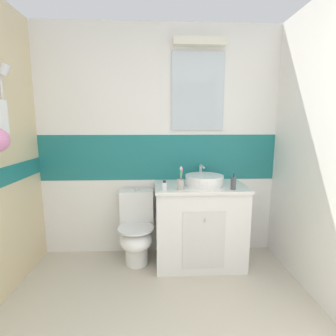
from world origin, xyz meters
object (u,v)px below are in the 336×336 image
object	(u,v)px
sink_basin	(204,180)
perfume_flask_small	(164,185)
toothbrush_cup	(180,183)
soap_dispenser	(233,183)
toilet	(136,230)

from	to	relation	value
sink_basin	perfume_flask_small	bearing A→B (deg)	-156.67
toothbrush_cup	soap_dispenser	bearing A→B (deg)	-3.68
sink_basin	toilet	size ratio (longest dim) A/B	0.56
sink_basin	perfume_flask_small	distance (m)	0.45
toothbrush_cup	soap_dispenser	size ratio (longest dim) A/B	1.37
toilet	soap_dispenser	size ratio (longest dim) A/B	4.81
soap_dispenser	perfume_flask_small	world-z (taller)	soap_dispenser
soap_dispenser	toothbrush_cup	bearing A→B (deg)	176.32
sink_basin	perfume_flask_small	xyz separation A→B (m)	(-0.41, -0.18, -0.01)
toothbrush_cup	perfume_flask_small	world-z (taller)	toothbrush_cup
toilet	perfume_flask_small	xyz separation A→B (m)	(0.29, -0.21, 0.53)
toilet	soap_dispenser	bearing A→B (deg)	-13.82
soap_dispenser	perfume_flask_small	distance (m)	0.65
sink_basin	toothbrush_cup	size ratio (longest dim) A/B	1.96
sink_basin	toothbrush_cup	bearing A→B (deg)	-147.61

